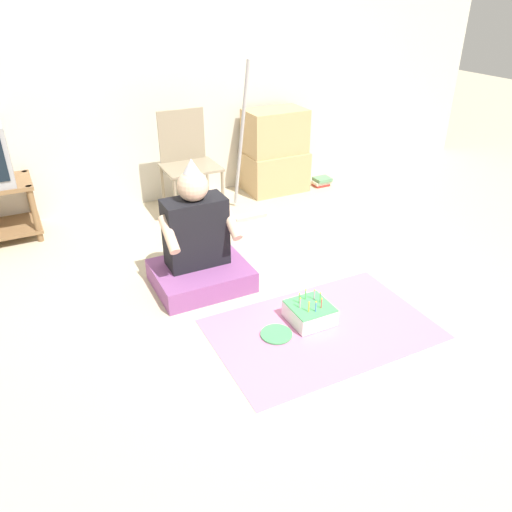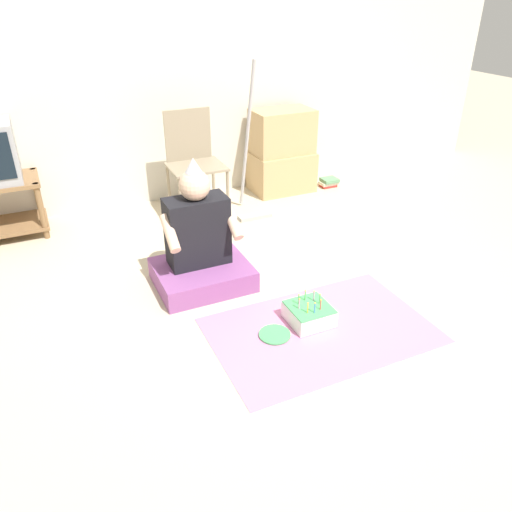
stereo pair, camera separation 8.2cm
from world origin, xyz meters
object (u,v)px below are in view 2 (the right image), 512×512
(folding_chair, at_px, (193,156))
(person_seated, at_px, (200,248))
(birthday_cake, at_px, (309,314))
(paper_plate, at_px, (275,334))
(cardboard_box_stack, at_px, (282,153))
(dust_mop, at_px, (250,173))
(book_pile, at_px, (329,182))

(folding_chair, height_order, person_seated, folding_chair)
(birthday_cake, xyz_separation_m, paper_plate, (-0.24, -0.04, -0.05))
(folding_chair, bearing_deg, cardboard_box_stack, 11.53)
(cardboard_box_stack, relative_size, paper_plate, 4.19)
(person_seated, height_order, paper_plate, person_seated)
(dust_mop, height_order, paper_plate, dust_mop)
(dust_mop, xyz_separation_m, book_pile, (0.96, 0.29, -0.33))
(cardboard_box_stack, height_order, person_seated, person_seated)
(dust_mop, bearing_deg, cardboard_box_stack, 39.51)
(cardboard_box_stack, bearing_deg, book_pile, -15.37)
(cardboard_box_stack, relative_size, book_pile, 4.25)
(folding_chair, xyz_separation_m, paper_plate, (-0.15, -1.81, -0.49))
(dust_mop, relative_size, person_seated, 1.50)
(book_pile, relative_size, paper_plate, 0.98)
(birthday_cake, bearing_deg, folding_chair, 92.93)
(person_seated, bearing_deg, folding_chair, 73.12)
(dust_mop, height_order, birthday_cake, dust_mop)
(dust_mop, bearing_deg, book_pile, 16.64)
(folding_chair, height_order, dust_mop, dust_mop)
(folding_chair, bearing_deg, book_pile, 2.51)
(folding_chair, relative_size, dust_mop, 0.68)
(cardboard_box_stack, relative_size, dust_mop, 0.59)
(dust_mop, relative_size, paper_plate, 7.04)
(cardboard_box_stack, xyz_separation_m, dust_mop, (-0.50, -0.41, 0.02))
(cardboard_box_stack, distance_m, person_seated, 1.79)
(cardboard_box_stack, relative_size, birthday_cake, 3.12)
(person_seated, relative_size, birthday_cake, 3.50)
(paper_plate, bearing_deg, birthday_cake, 8.75)
(cardboard_box_stack, xyz_separation_m, paper_plate, (-1.06, -1.99, -0.35))
(person_seated, bearing_deg, paper_plate, -75.74)
(book_pile, relative_size, birthday_cake, 0.73)
(dust_mop, bearing_deg, birthday_cake, -101.75)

